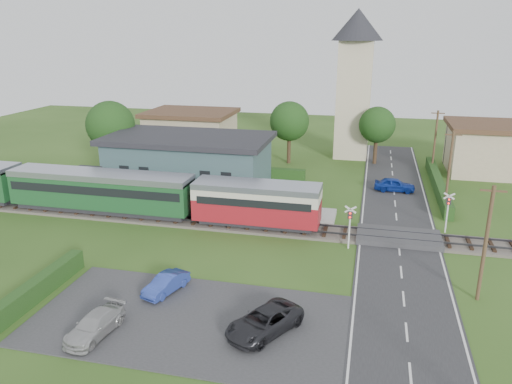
% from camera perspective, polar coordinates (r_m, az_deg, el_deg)
% --- Properties ---
extents(ground, '(120.00, 120.00, 0.00)m').
position_cam_1_polar(ground, '(38.12, 0.84, -5.30)').
color(ground, '#2D4C19').
extents(railway_track, '(76.00, 3.20, 0.49)m').
position_cam_1_polar(railway_track, '(39.88, 1.47, -4.06)').
color(railway_track, '#4C443D').
rests_on(railway_track, ground).
extents(road, '(6.00, 70.00, 0.05)m').
position_cam_1_polar(road, '(37.44, 16.06, -6.45)').
color(road, '#28282B').
rests_on(road, ground).
extents(car_park, '(17.00, 9.00, 0.08)m').
position_cam_1_polar(car_park, '(28.27, -7.69, -14.25)').
color(car_park, '#333335').
rests_on(car_park, ground).
extents(crossing_deck, '(6.20, 3.40, 0.45)m').
position_cam_1_polar(crossing_deck, '(39.20, 15.98, -5.00)').
color(crossing_deck, '#333335').
rests_on(crossing_deck, ground).
extents(platform, '(30.00, 3.00, 0.45)m').
position_cam_1_polar(platform, '(45.61, -10.08, -1.32)').
color(platform, gray).
rests_on(platform, ground).
extents(equipment_hut, '(2.30, 2.30, 2.55)m').
position_cam_1_polar(equipment_hut, '(48.80, -18.85, 1.13)').
color(equipment_hut, beige).
rests_on(equipment_hut, platform).
extents(station_building, '(16.00, 9.00, 5.30)m').
position_cam_1_polar(station_building, '(50.04, -7.64, 3.47)').
color(station_building, '#395859').
rests_on(station_building, ground).
extents(train, '(43.20, 2.90, 3.40)m').
position_cam_1_polar(train, '(46.00, -20.71, 0.50)').
color(train, '#232328').
rests_on(train, ground).
extents(church_tower, '(6.00, 6.00, 17.60)m').
position_cam_1_polar(church_tower, '(62.46, 11.25, 13.15)').
color(church_tower, beige).
rests_on(church_tower, ground).
extents(house_west, '(10.80, 8.80, 5.50)m').
position_cam_1_polar(house_west, '(64.53, -7.43, 6.81)').
color(house_west, tan).
rests_on(house_west, ground).
extents(house_east, '(8.80, 8.80, 5.50)m').
position_cam_1_polar(house_east, '(60.79, 24.94, 4.61)').
color(house_east, tan).
rests_on(house_east, ground).
extents(hedge_carpark, '(0.80, 9.00, 1.20)m').
position_cam_1_polar(hedge_carpark, '(32.32, -23.95, -10.26)').
color(hedge_carpark, '#193814').
rests_on(hedge_carpark, ground).
extents(hedge_roadside, '(0.80, 18.00, 1.20)m').
position_cam_1_polar(hedge_roadside, '(52.67, 20.05, 0.89)').
color(hedge_roadside, '#193814').
rests_on(hedge_roadside, ground).
extents(hedge_station, '(22.00, 0.80, 1.30)m').
position_cam_1_polar(hedge_station, '(54.64, -5.89, 2.54)').
color(hedge_station, '#193814').
rests_on(hedge_station, ground).
extents(tree_a, '(5.20, 5.20, 8.00)m').
position_cam_1_polar(tree_a, '(56.36, -16.29, 7.33)').
color(tree_a, '#332316').
rests_on(tree_a, ground).
extents(tree_b, '(4.60, 4.60, 7.34)m').
position_cam_1_polar(tree_b, '(58.87, 3.84, 8.06)').
color(tree_b, '#332316').
rests_on(tree_b, ground).
extents(tree_c, '(4.20, 4.20, 6.78)m').
position_cam_1_polar(tree_c, '(60.13, 13.68, 7.45)').
color(tree_c, '#332316').
rests_on(tree_c, ground).
extents(utility_pole_b, '(1.40, 0.22, 7.00)m').
position_cam_1_polar(utility_pole_b, '(31.15, 24.76, -5.27)').
color(utility_pole_b, '#473321').
rests_on(utility_pole_b, ground).
extents(utility_pole_c, '(1.40, 0.22, 7.00)m').
position_cam_1_polar(utility_pole_c, '(46.15, 21.20, 2.37)').
color(utility_pole_c, '#473321').
rests_on(utility_pole_c, ground).
extents(utility_pole_d, '(1.40, 0.22, 7.00)m').
position_cam_1_polar(utility_pole_d, '(57.75, 19.76, 5.46)').
color(utility_pole_d, '#473321').
rests_on(utility_pole_d, ground).
extents(crossing_signal_near, '(0.84, 0.28, 3.28)m').
position_cam_1_polar(crossing_signal_near, '(36.20, 10.67, -3.26)').
color(crossing_signal_near, silver).
rests_on(crossing_signal_near, ground).
extents(crossing_signal_far, '(0.84, 0.28, 3.28)m').
position_cam_1_polar(crossing_signal_far, '(41.15, 21.09, -1.58)').
color(crossing_signal_far, silver).
rests_on(crossing_signal_far, ground).
extents(streetlamp_west, '(0.30, 0.30, 5.15)m').
position_cam_1_polar(streetlamp_west, '(62.89, -15.06, 6.29)').
color(streetlamp_west, '#3F3F47').
rests_on(streetlamp_west, ground).
extents(streetlamp_east, '(0.30, 0.30, 5.15)m').
position_cam_1_polar(streetlamp_east, '(62.96, 20.90, 5.74)').
color(streetlamp_east, '#3F3F47').
rests_on(streetlamp_east, ground).
extents(car_on_road, '(3.88, 1.56, 1.32)m').
position_cam_1_polar(car_on_road, '(50.66, 15.55, 0.81)').
color(car_on_road, navy).
rests_on(car_on_road, road).
extents(car_park_blue, '(2.10, 3.50, 1.09)m').
position_cam_1_polar(car_park_blue, '(30.78, -10.25, -10.27)').
color(car_park_blue, '#2A3F9A').
rests_on(car_park_blue, car_park).
extents(car_park_silver, '(2.05, 4.03, 1.12)m').
position_cam_1_polar(car_park_silver, '(27.74, -17.94, -14.26)').
color(car_park_silver, '#AAAAAA').
rests_on(car_park_silver, car_park).
extents(car_park_dark, '(4.07, 4.95, 1.25)m').
position_cam_1_polar(car_park_dark, '(26.63, 0.95, -14.58)').
color(car_park_dark, black).
rests_on(car_park_dark, car_park).
extents(pedestrian_near, '(0.74, 0.52, 1.90)m').
position_cam_1_polar(pedestrian_near, '(43.47, -2.88, -0.38)').
color(pedestrian_near, gray).
rests_on(pedestrian_near, platform).
extents(pedestrian_far, '(0.82, 0.93, 1.59)m').
position_cam_1_polar(pedestrian_far, '(47.45, -17.17, 0.20)').
color(pedestrian_far, gray).
rests_on(pedestrian_far, platform).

